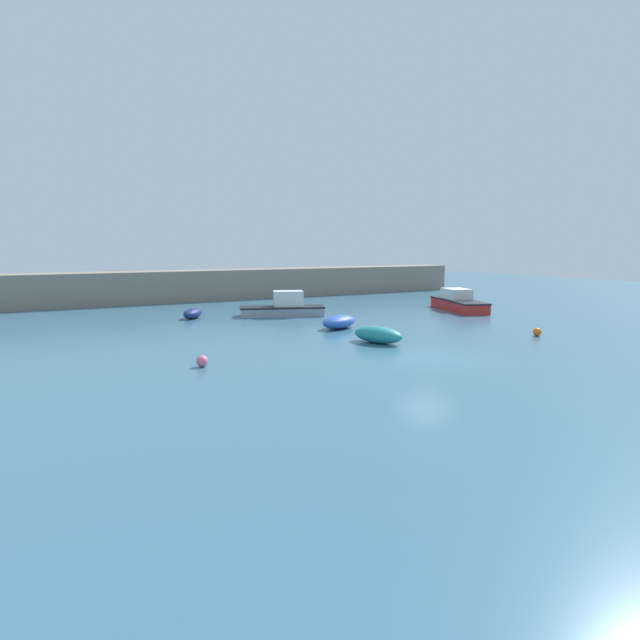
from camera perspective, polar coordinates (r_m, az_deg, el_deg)
The scene contains 9 objects.
ground_plane at distance 23.21m, azimuth 12.03°, elevation -4.51°, with size 120.00×120.00×0.20m, color #38667F.
harbor_breakwater at distance 49.34m, azimuth -10.64°, elevation 4.05°, with size 51.96×3.63×2.81m, color gray.
rowboat_white_midwater at distance 26.28m, azimuth 6.64°, elevation -1.69°, with size 2.30×3.12×0.86m.
motorboat_with_cabin at distance 41.22m, azimuth 15.51°, elevation 1.98°, with size 3.90×6.73×1.68m.
motorboat_grey_hull at distance 36.47m, azimuth -4.13°, elevation 1.44°, with size 6.37×3.88×1.82m.
dinghy_near_pier at distance 36.27m, azimuth -14.35°, elevation 0.75°, with size 2.16×2.47×0.71m.
rowboat_blue_near at distance 30.81m, azimuth 2.18°, elevation -0.20°, with size 3.11×2.49×0.82m.
mooring_buoy_orange at distance 30.74m, azimuth 23.57°, elevation -1.26°, with size 0.46×0.46×0.46m, color orange.
mooring_buoy_pink at distance 21.57m, azimuth -13.32°, elevation -4.59°, with size 0.48×0.48×0.48m, color #EA668C.
Camera 1 is at (-14.62, -17.29, 5.00)m, focal length 28.00 mm.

